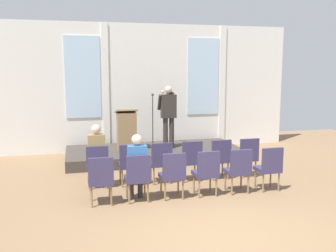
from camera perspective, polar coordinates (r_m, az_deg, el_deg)
The scene contains 20 objects.
ground_plane at distance 6.17m, azimuth 8.17°, elevation -15.75°, with size 16.71×16.71×0.00m, color #846647.
rear_partition at distance 11.82m, azimuth -3.42°, elevation 5.93°, with size 9.46×0.14×3.91m.
stage_platform at distance 10.77m, azimuth -2.11°, elevation -4.16°, with size 4.88×2.08×0.29m, color #3F3833.
speaker at distance 10.61m, azimuth 0.04°, elevation 2.11°, with size 0.50×0.69×1.78m.
mic_stand at distance 10.80m, azimuth -2.32°, elevation -1.52°, with size 0.28×0.28×1.55m.
lectern at distance 10.53m, azimuth -6.31°, elevation -0.64°, with size 0.60×0.48×1.16m.
chair_r0_c0 at distance 8.18m, azimuth -10.69°, elevation -5.67°, with size 0.46×0.44×0.94m.
audience_r0_c0 at distance 8.20m, azimuth -10.77°, elevation -4.00°, with size 0.36×0.39×1.38m.
chair_r0_c1 at distance 8.24m, azimuth -5.84°, elevation -5.44°, with size 0.46×0.44×0.94m.
chair_r0_c2 at distance 8.37m, azimuth -1.10°, elevation -5.19°, with size 0.46×0.44×0.94m.
chair_r0_c3 at distance 8.55m, azimuth 3.47°, elevation -4.90°, with size 0.46×0.44×0.94m.
chair_r0_c4 at distance 8.78m, azimuth 7.82°, elevation -4.60°, with size 0.46×0.44×0.94m.
chair_r0_c5 at distance 9.05m, azimuth 11.92°, elevation -4.30°, with size 0.46×0.44×0.94m.
chair_r1_c0 at distance 7.17m, azimuth -10.17°, elevation -7.71°, with size 0.46×0.44×0.94m.
chair_r1_c1 at distance 7.25m, azimuth -4.63°, elevation -7.42°, with size 0.46×0.44×0.94m.
audience_r1_c1 at distance 7.27m, azimuth -4.76°, elevation -5.76°, with size 0.36×0.39×1.32m.
chair_r1_c2 at distance 7.39m, azimuth 0.74°, elevation -7.08°, with size 0.46×0.44×0.94m.
chair_r1_c3 at distance 7.59m, azimuth 5.86°, elevation -6.69°, with size 0.46×0.44×0.94m.
chair_r1_c4 at distance 7.85m, azimuth 10.67°, elevation -6.28°, with size 0.46×0.44×0.94m.
chair_r1_c5 at distance 8.16m, azimuth 15.14°, elevation -5.86°, with size 0.46×0.44×0.94m.
Camera 1 is at (-2.17, -5.18, 2.55)m, focal length 40.17 mm.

